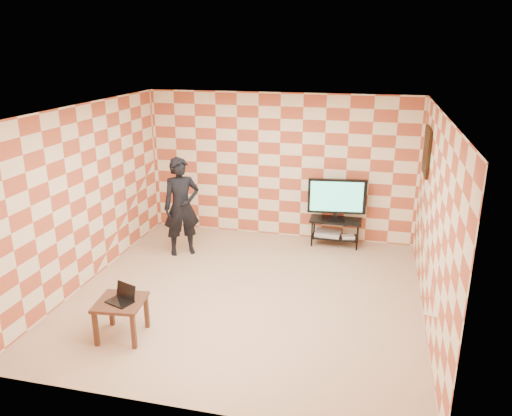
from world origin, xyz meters
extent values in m
plane|color=tan|center=(0.00, 0.00, 0.00)|extent=(5.00, 5.00, 0.00)
cube|color=beige|center=(0.00, 2.50, 1.35)|extent=(5.00, 0.02, 2.70)
cube|color=beige|center=(0.00, -2.50, 1.35)|extent=(5.00, 0.02, 2.70)
cube|color=beige|center=(-2.50, 0.00, 1.35)|extent=(0.02, 5.00, 2.70)
cube|color=beige|center=(2.50, 0.00, 1.35)|extent=(0.02, 5.00, 2.70)
cube|color=white|center=(0.00, 0.00, 2.70)|extent=(5.00, 5.00, 0.02)
cube|color=black|center=(2.47, 1.55, 1.95)|extent=(0.04, 0.72, 0.72)
cube|color=black|center=(2.47, 1.55, 1.95)|extent=(0.04, 0.03, 0.68)
cube|color=black|center=(2.47, 1.55, 1.95)|extent=(0.04, 0.68, 0.03)
cube|color=black|center=(1.10, 2.21, 0.48)|extent=(0.92, 0.41, 0.04)
cube|color=black|center=(1.10, 2.21, 0.16)|extent=(0.83, 0.37, 0.03)
cylinder|color=black|center=(0.70, 2.05, 0.25)|extent=(0.03, 0.03, 0.50)
cylinder|color=black|center=(0.70, 2.38, 0.25)|extent=(0.03, 0.03, 0.50)
cylinder|color=black|center=(1.50, 2.05, 0.25)|extent=(0.03, 0.03, 0.50)
cylinder|color=black|center=(1.50, 2.38, 0.25)|extent=(0.03, 0.03, 0.50)
cube|color=black|center=(1.10, 2.21, 0.52)|extent=(0.33, 0.23, 0.03)
cube|color=black|center=(1.10, 2.21, 0.58)|extent=(0.08, 0.06, 0.09)
cube|color=black|center=(1.10, 2.21, 0.94)|extent=(1.04, 0.19, 0.63)
cube|color=#41C6A1|center=(1.10, 2.17, 0.94)|extent=(0.92, 0.12, 0.55)
cube|color=#B8B8BA|center=(0.97, 2.22, 0.21)|extent=(0.47, 0.35, 0.08)
cube|color=silver|center=(1.34, 2.17, 0.20)|extent=(0.25, 0.21, 0.05)
cube|color=#382115|center=(-1.24, -1.44, 0.48)|extent=(0.63, 0.63, 0.04)
cube|color=#382115|center=(-1.46, -1.70, 0.23)|extent=(0.06, 0.06, 0.46)
cube|color=#382115|center=(-1.51, -1.23, 0.23)|extent=(0.06, 0.06, 0.46)
cube|color=#382115|center=(-0.98, -1.65, 0.23)|extent=(0.06, 0.06, 0.46)
cube|color=#382115|center=(-1.03, -1.17, 0.23)|extent=(0.06, 0.06, 0.46)
cube|color=black|center=(-1.23, -1.47, 0.51)|extent=(0.37, 0.31, 0.02)
cube|color=black|center=(-1.19, -1.37, 0.61)|extent=(0.31, 0.16, 0.20)
imported|color=black|center=(-1.47, 1.23, 0.86)|extent=(0.75, 0.68, 1.72)
camera|label=1|loc=(1.67, -6.38, 3.54)|focal=35.00mm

